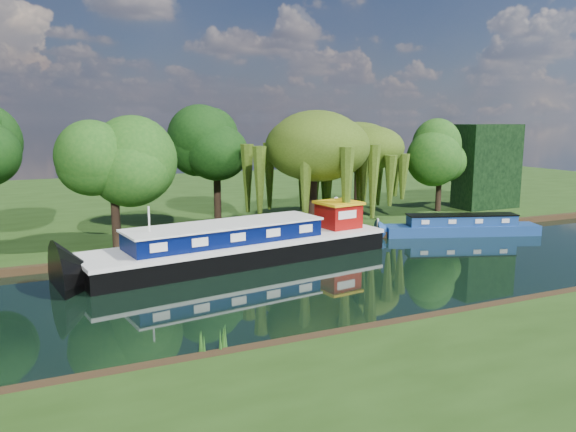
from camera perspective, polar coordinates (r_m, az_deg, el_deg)
name	(u,v)px	position (r m, az deg, el deg)	size (l,w,h in m)	color
ground	(412,267)	(35.29, 12.52, -5.13)	(120.00, 120.00, 0.00)	black
far_bank	(232,195)	(65.14, -5.67, 2.11)	(120.00, 52.00, 0.45)	#1B350E
dutch_barge	(244,245)	(35.87, -4.47, -2.95)	(20.48, 7.44, 4.23)	black
narrowboat	(461,227)	(45.89, 17.20, -1.07)	(12.08, 5.90, 1.76)	navy
red_dinghy	(234,263)	(35.58, -5.51, -4.81)	(2.16, 3.03, 0.63)	maroon
willow_left	(313,148)	(43.50, 2.55, 6.91)	(7.23, 7.23, 8.67)	black
willow_right	(359,155)	(49.28, 7.20, 6.13)	(6.06, 6.06, 7.38)	black
tree_far_left	(113,161)	(38.68, -17.38, 5.33)	(5.24, 5.24, 8.44)	black
tree_far_mid	(216,149)	(47.37, -7.29, 6.81)	(5.38, 5.38, 8.80)	black
tree_far_right	(440,157)	(53.78, 15.20, 5.81)	(4.47, 4.47, 7.32)	black
conifer_hedge	(487,166)	(57.34, 19.57, 4.78)	(6.00, 3.00, 8.00)	black
lamppost	(336,204)	(43.69, 4.91, 1.19)	(0.36, 0.36, 2.56)	silver
mooring_posts	(338,229)	(41.66, 5.09, -1.29)	(19.16, 0.16, 1.00)	silver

